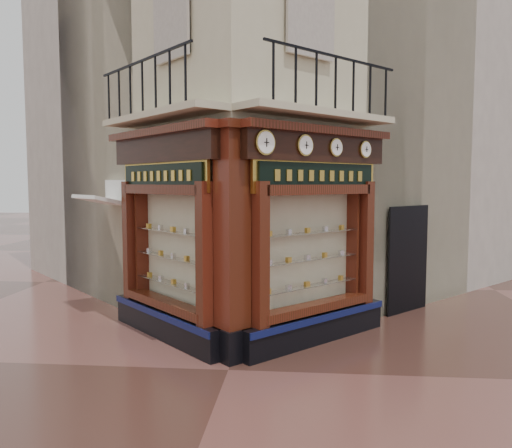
# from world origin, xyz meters

# --- Properties ---
(ground) EXTENTS (80.00, 80.00, 0.00)m
(ground) POSITION_xyz_m (0.00, 0.00, 0.00)
(ground) COLOR #462821
(ground) RESTS_ON ground
(main_building) EXTENTS (11.31, 11.31, 12.00)m
(main_building) POSITION_xyz_m (0.00, 6.16, 6.00)
(main_building) COLOR beige
(main_building) RESTS_ON ground
(neighbour_left) EXTENTS (11.31, 11.31, 11.00)m
(neighbour_left) POSITION_xyz_m (-2.47, 8.63, 5.50)
(neighbour_left) COLOR #BFB4A6
(neighbour_left) RESTS_ON ground
(neighbour_right) EXTENTS (11.31, 11.31, 11.00)m
(neighbour_right) POSITION_xyz_m (2.47, 8.63, 5.50)
(neighbour_right) COLOR #BFB4A6
(neighbour_right) RESTS_ON ground
(shopfront_left) EXTENTS (2.86, 2.86, 3.98)m
(shopfront_left) POSITION_xyz_m (-1.41, 1.57, 1.98)
(shopfront_left) COLOR black
(shopfront_left) RESTS_ON ground
(shopfront_right) EXTENTS (2.86, 2.86, 3.98)m
(shopfront_right) POSITION_xyz_m (1.41, 1.57, 1.98)
(shopfront_right) COLOR black
(shopfront_right) RESTS_ON ground
(corner_pilaster) EXTENTS (0.85, 0.85, 3.98)m
(corner_pilaster) POSITION_xyz_m (0.00, 0.50, 1.95)
(corner_pilaster) COLOR black
(corner_pilaster) RESTS_ON ground
(balcony) EXTENTS (5.94, 2.97, 1.03)m
(balcony) POSITION_xyz_m (0.00, 1.49, 4.22)
(balcony) COLOR beige
(balcony) RESTS_ON ground
(clock_a) EXTENTS (0.32, 0.32, 0.41)m
(clock_a) POSITION_xyz_m (0.55, 0.45, 3.62)
(clock_a) COLOR #AE8D3A
(clock_a) RESTS_ON ground
(clock_b) EXTENTS (0.30, 0.30, 0.37)m
(clock_b) POSITION_xyz_m (1.20, 1.10, 3.62)
(clock_b) COLOR #AE8D3A
(clock_b) RESTS_ON ground
(clock_c) EXTENTS (0.27, 0.27, 0.33)m
(clock_c) POSITION_xyz_m (1.77, 1.66, 3.62)
(clock_c) COLOR #AE8D3A
(clock_c) RESTS_ON ground
(clock_d) EXTENTS (0.27, 0.27, 0.33)m
(clock_d) POSITION_xyz_m (2.38, 2.27, 3.62)
(clock_d) COLOR #AE8D3A
(clock_d) RESTS_ON ground
(awning) EXTENTS (1.53, 1.53, 0.25)m
(awning) POSITION_xyz_m (-3.32, 3.11, 0.00)
(awning) COLOR white
(awning) RESTS_ON ground
(signboard_left) EXTENTS (2.19, 2.19, 0.59)m
(signboard_left) POSITION_xyz_m (-1.46, 1.51, 3.10)
(signboard_left) COLOR gold
(signboard_left) RESTS_ON ground
(signboard_right) EXTENTS (2.27, 2.27, 0.61)m
(signboard_right) POSITION_xyz_m (1.46, 1.51, 3.10)
(signboard_right) COLOR gold
(signboard_right) RESTS_ON ground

